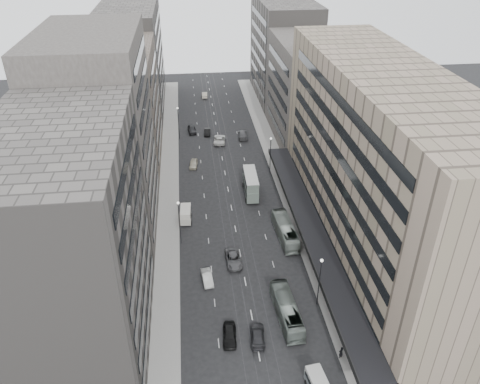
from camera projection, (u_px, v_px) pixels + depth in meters
name	position (u px, v px, depth m)	size (l,w,h in m)	color
ground	(246.00, 286.00, 71.06)	(220.00, 220.00, 0.00)	black
sidewalk_right	(278.00, 166.00, 104.12)	(4.00, 125.00, 0.15)	gray
sidewalk_left	(170.00, 172.00, 101.72)	(4.00, 125.00, 0.15)	gray
department_store	(378.00, 167.00, 72.29)	(19.20, 60.00, 30.00)	gray
building_right_mid	(308.00, 92.00, 111.24)	(15.00, 28.00, 24.00)	#433E3A
building_right_far	(284.00, 51.00, 135.73)	(15.00, 32.00, 28.00)	#615C57
building_left_a	(73.00, 251.00, 54.36)	(15.00, 28.00, 30.00)	#615C57
building_left_b	(102.00, 139.00, 76.30)	(15.00, 26.00, 34.00)	#433E3A
building_left_c	(122.00, 106.00, 101.59)	(15.00, 28.00, 25.00)	#66584F
building_left_d	(133.00, 58.00, 128.89)	(15.00, 38.00, 28.00)	#615C57
lamp_right_near	(320.00, 277.00, 65.08)	(0.44, 0.44, 8.32)	#262628
lamp_right_far	(271.00, 151.00, 99.11)	(0.44, 0.44, 8.32)	#262628
lamp_left_near	(179.00, 218.00, 77.61)	(0.44, 0.44, 8.32)	#262628
lamp_left_far	(178.00, 119.00, 114.19)	(0.44, 0.44, 8.32)	#262628
bus_near	(287.00, 310.00, 64.77)	(2.48, 10.58, 2.95)	slate
bus_far	(285.00, 231.00, 80.79)	(2.53, 10.81, 3.01)	gray
double_decker	(251.00, 184.00, 92.69)	(2.81, 8.51, 4.61)	slate
panel_van	(186.00, 214.00, 85.25)	(2.24, 4.28, 2.64)	beige
sedan_0	(230.00, 335.00, 61.89)	(1.80, 4.48, 1.53)	black
sedan_1	(207.00, 278.00, 71.66)	(1.45, 4.15, 1.37)	silver
sedan_2	(234.00, 259.00, 75.38)	(2.42, 5.25, 1.46)	#515153
sedan_3	(257.00, 335.00, 61.91)	(1.94, 4.77, 1.38)	#252528
sedan_4	(194.00, 164.00, 103.81)	(1.71, 4.26, 1.45)	#B9B199
sedan_5	(207.00, 132.00, 118.78)	(1.47, 4.21, 1.39)	black
sedan_6	(220.00, 139.00, 114.66)	(2.70, 5.87, 1.63)	silver
sedan_7	(243.00, 134.00, 117.14)	(2.35, 5.78, 1.68)	#4F4F52
sedan_8	(192.00, 129.00, 119.91)	(1.97, 4.91, 1.67)	black
sedan_9	(205.00, 95.00, 142.69)	(1.58, 4.52, 1.49)	beige
pedestrian	(341.00, 352.00, 59.01)	(0.68, 0.45, 1.87)	black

